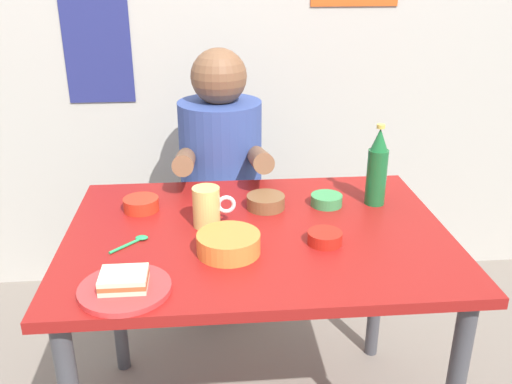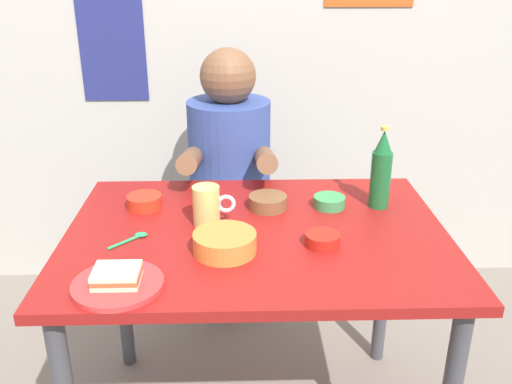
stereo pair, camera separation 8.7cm
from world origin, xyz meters
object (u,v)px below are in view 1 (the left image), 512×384
Objects in this scene: dip_bowl_green at (327,200)px; stool at (223,247)px; plate_orange at (125,289)px; sandwich at (124,280)px; person_seated at (221,154)px; dining_table at (257,259)px; beer_mug at (207,207)px; beer_bottle at (377,169)px.

stool is at bearing 124.49° from dip_bowl_green.
stool is 2.05× the size of plate_orange.
person_seated is at bearing 74.47° from sandwich.
sandwich is at bearing -139.43° from dining_table.
stool is 0.74m from beer_mug.
dining_table is at bearing -81.93° from person_seated.
person_seated is 5.71× the size of beer_mug.
beer_bottle is at bearing 31.76° from sandwich.
person_seated is 0.67m from beer_bottle.
plate_orange is at bearing -105.53° from person_seated.
beer_mug reaches higher than dip_bowl_green.
beer_mug is 0.48× the size of beer_bottle.
beer_mug reaches higher than stool.
plate_orange is at bearing -135.00° from sandwich.
person_seated reaches higher than dining_table.
dip_bowl_green is at bearing 16.96° from beer_mug.
beer_bottle reaches higher than plate_orange.
dining_table is at bearing -157.57° from beer_bottle.
stool is at bearing 74.65° from sandwich.
person_seated is at bearing 74.47° from plate_orange.
dining_table is 0.47m from beer_bottle.
sandwich is 1.10× the size of dip_bowl_green.
plate_orange is at bearing -105.35° from stool.
beer_mug is at bearing 59.54° from sandwich.
beer_bottle is (0.73, 0.45, 0.11)m from plate_orange.
person_seated is at bearing 125.14° from dip_bowl_green.
person_seated reaches higher than stool.
sandwich is (-0.34, -0.29, 0.13)m from dining_table.
dining_table is at bearing -17.52° from beer_mug.
dining_table is 8.73× the size of beer_mug.
beer_mug is (-0.06, -0.58, 0.45)m from stool.
plate_orange is (-0.25, -0.92, 0.40)m from stool.
sandwich reaches higher than dining_table.
beer_mug is at bearing 162.48° from dining_table.
stool is 1.04m from plate_orange.
beer_bottle reaches higher than dip_bowl_green.
dip_bowl_green reaches higher than stool.
sandwich is at bearing -120.46° from beer_mug.
dining_table is 1.53× the size of person_seated.
plate_orange reaches higher than dining_table.
dip_bowl_green is (0.32, -0.47, 0.41)m from stool.
plate_orange is 1.75× the size of beer_mug.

